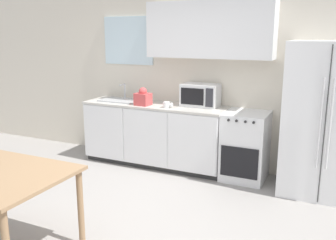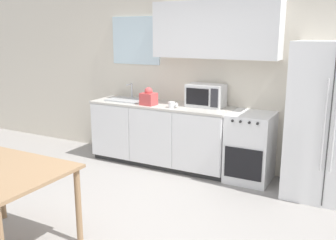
{
  "view_description": "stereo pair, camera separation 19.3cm",
  "coord_description": "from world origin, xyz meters",
  "px_view_note": "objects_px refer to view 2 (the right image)",
  "views": [
    {
      "loc": [
        1.87,
        -2.8,
        1.92
      ],
      "look_at": [
        0.3,
        0.56,
        1.05
      ],
      "focal_mm": 40.0,
      "sensor_mm": 36.0,
      "label": 1
    },
    {
      "loc": [
        2.04,
        -2.71,
        1.92
      ],
      "look_at": [
        0.3,
        0.56,
        1.05
      ],
      "focal_mm": 40.0,
      "sensor_mm": 36.0,
      "label": 2
    }
  ],
  "objects_px": {
    "refrigerator": "(332,122)",
    "oven_range": "(250,147)",
    "microwave": "(206,95)",
    "coffee_mug": "(172,105)"
  },
  "relations": [
    {
      "from": "oven_range",
      "to": "refrigerator",
      "type": "distance_m",
      "value": 1.07
    },
    {
      "from": "oven_range",
      "to": "microwave",
      "type": "bearing_deg",
      "value": 170.88
    },
    {
      "from": "oven_range",
      "to": "refrigerator",
      "type": "xyz_separation_m",
      "value": [
        0.96,
        -0.07,
        0.46
      ]
    },
    {
      "from": "oven_range",
      "to": "microwave",
      "type": "height_order",
      "value": "microwave"
    },
    {
      "from": "oven_range",
      "to": "refrigerator",
      "type": "bearing_deg",
      "value": -4.1
    },
    {
      "from": "microwave",
      "to": "coffee_mug",
      "type": "xyz_separation_m",
      "value": [
        -0.37,
        -0.3,
        -0.12
      ]
    },
    {
      "from": "refrigerator",
      "to": "oven_range",
      "type": "bearing_deg",
      "value": 175.9
    },
    {
      "from": "coffee_mug",
      "to": "oven_range",
      "type": "bearing_deg",
      "value": 10.09
    },
    {
      "from": "refrigerator",
      "to": "microwave",
      "type": "distance_m",
      "value": 1.66
    },
    {
      "from": "refrigerator",
      "to": "microwave",
      "type": "relative_size",
      "value": 3.58
    }
  ]
}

